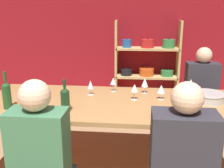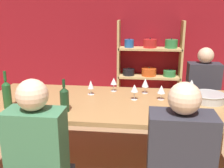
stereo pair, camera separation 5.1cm
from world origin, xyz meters
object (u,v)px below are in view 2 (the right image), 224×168
(wine_glass_red_e, at_px, (91,85))
(wine_glass_empty_a, at_px, (185,95))
(dining_table, at_px, (111,109))
(wine_glass_red_d, at_px, (192,83))
(mixing_bowl, at_px, (209,97))
(wine_glass_white_b, at_px, (145,83))
(cell_phone, at_px, (155,118))
(wine_glass_red_a, at_px, (114,82))
(wine_glass_red_c, at_px, (161,90))
(wine_glass_red_b, at_px, (134,89))
(wine_bottle_dark, at_px, (64,99))
(person_far_a, at_px, (201,107))
(shelf_unit, at_px, (150,71))
(wine_glass_white_a, at_px, (38,98))
(wine_bottle_green, at_px, (7,94))

(wine_glass_red_e, bearing_deg, wine_glass_empty_a, -16.65)
(dining_table, bearing_deg, wine_glass_red_d, 25.43)
(dining_table, distance_m, wine_glass_empty_a, 0.72)
(mixing_bowl, xyz_separation_m, wine_glass_empty_a, (-0.26, -0.19, 0.08))
(wine_glass_white_b, relative_size, cell_phone, 1.09)
(wine_glass_red_a, height_order, wine_glass_red_c, wine_glass_red_a)
(wine_glass_red_b, relative_size, cell_phone, 1.04)
(wine_glass_red_b, xyz_separation_m, wine_glass_red_c, (0.27, 0.04, -0.01))
(wine_bottle_dark, distance_m, wine_glass_white_b, 0.93)
(wine_glass_red_d, distance_m, wine_glass_red_e, 1.09)
(person_far_a, bearing_deg, wine_glass_red_c, 51.84)
(shelf_unit, height_order, wine_glass_red_c, shelf_unit)
(person_far_a, bearing_deg, wine_glass_empty_a, 68.39)
(dining_table, relative_size, wine_glass_red_d, 17.63)
(wine_bottle_dark, xyz_separation_m, wine_glass_red_a, (0.36, 0.64, -0.01))
(wine_glass_white_b, bearing_deg, wine_glass_red_e, -169.12)
(dining_table, distance_m, person_far_a, 1.36)
(shelf_unit, relative_size, person_far_a, 1.22)
(wine_glass_red_b, relative_size, wine_glass_empty_a, 0.96)
(dining_table, relative_size, cell_phone, 16.65)
(wine_glass_white_a, distance_m, wine_glass_red_c, 1.18)
(wine_glass_red_a, relative_size, cell_phone, 1.00)
(wine_glass_empty_a, height_order, person_far_a, person_far_a)
(wine_glass_white_b, height_order, wine_glass_empty_a, same)
(wine_glass_red_b, bearing_deg, cell_phone, -68.28)
(dining_table, bearing_deg, wine_glass_red_e, 139.99)
(shelf_unit, height_order, dining_table, shelf_unit)
(wine_glass_white_a, bearing_deg, wine_glass_red_a, 47.86)
(wine_glass_red_b, height_order, wine_glass_red_d, wine_glass_red_b)
(wine_glass_empty_a, relative_size, wine_glass_red_d, 1.15)
(wine_bottle_dark, relative_size, wine_glass_red_d, 2.04)
(mixing_bowl, xyz_separation_m, wine_glass_white_a, (-1.55, -0.43, 0.07))
(wine_bottle_green, relative_size, wine_glass_empty_a, 2.09)
(wine_bottle_green, relative_size, wine_glass_red_b, 2.17)
(wine_glass_red_c, bearing_deg, wine_glass_empty_a, -44.64)
(wine_glass_red_a, distance_m, wine_glass_white_b, 0.34)
(wine_bottle_dark, distance_m, wine_glass_red_e, 0.52)
(wine_glass_red_c, bearing_deg, mixing_bowl, -1.20)
(mixing_bowl, height_order, wine_glass_white_a, wine_glass_white_a)
(wine_bottle_dark, bearing_deg, wine_glass_red_e, 74.80)
(wine_glass_red_b, bearing_deg, wine_bottle_green, -162.66)
(shelf_unit, bearing_deg, wine_glass_white_b, -93.18)
(wine_glass_red_c, relative_size, person_far_a, 0.12)
(dining_table, xyz_separation_m, wine_glass_red_b, (0.23, 0.08, 0.19))
(dining_table, distance_m, wine_glass_red_e, 0.36)
(wine_bottle_green, relative_size, wine_glass_white_a, 2.14)
(wine_bottle_green, bearing_deg, shelf_unit, 60.37)
(shelf_unit, relative_size, wine_glass_red_c, 10.00)
(dining_table, xyz_separation_m, wine_bottle_dark, (-0.37, -0.30, 0.19))
(mixing_bowl, distance_m, wine_glass_red_d, 0.31)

